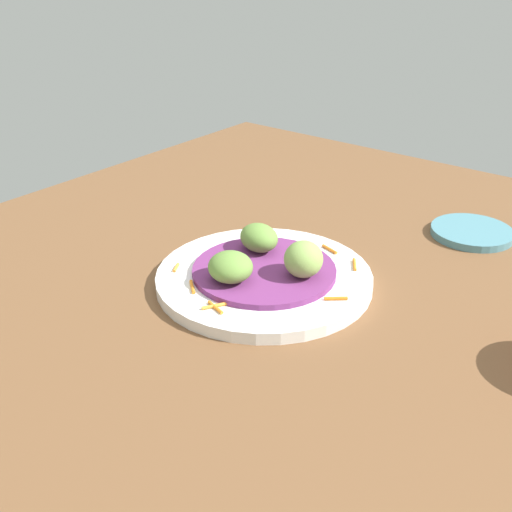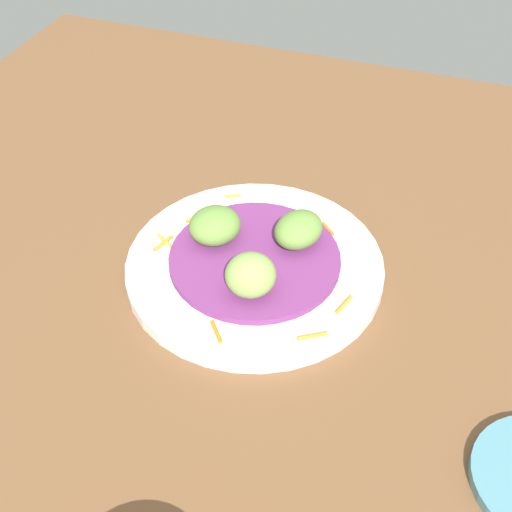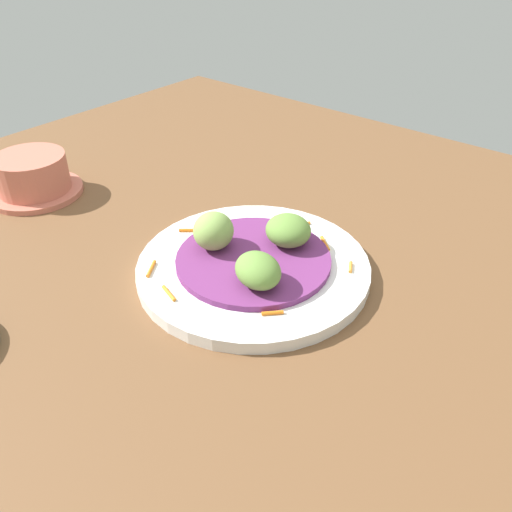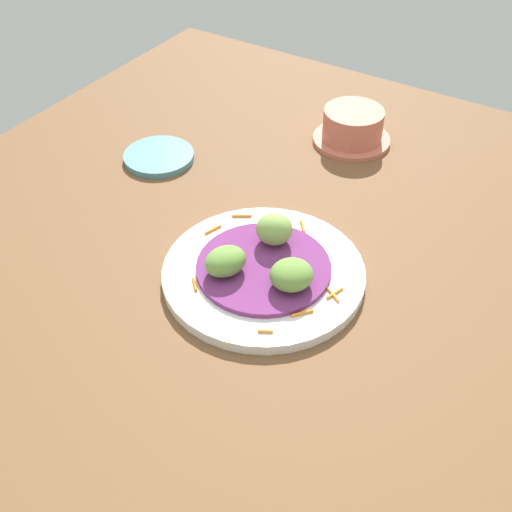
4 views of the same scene
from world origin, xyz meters
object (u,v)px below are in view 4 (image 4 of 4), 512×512
Objects in this scene: main_plate at (264,273)px; guac_scoop_right at (274,229)px; terracotta_bowl at (353,127)px; guac_scoop_center at (291,275)px; guac_scoop_left at (225,261)px; side_plate_small at (159,157)px.

main_plate is 6.15cm from guac_scoop_right.
guac_scoop_center is at bearing 104.70° from terracotta_bowl.
guac_scoop_left is (3.50, 3.53, 3.17)cm from main_plate.
terracotta_bowl is (5.12, -36.56, 1.99)cm from main_plate.
guac_scoop_center is at bearing 154.65° from side_plate_small.
terracotta_bowl is (1.62, -40.09, -1.18)cm from guac_scoop_left.
guac_scoop_right is at bearing -104.71° from guac_scoop_left.
guac_scoop_left reaches higher than main_plate.
guac_scoop_right reaches higher than main_plate.
main_plate is 32.83cm from side_plate_small.
side_plate_small is 32.53cm from terracotta_bowl.
terracotta_bowl is at bearing -83.17° from guac_scoop_right.
guac_scoop_center is at bearing -164.71° from guac_scoop_left.
main_plate is 5.89cm from guac_scoop_left.
guac_scoop_center is (-8.30, -2.27, 0.00)cm from guac_scoop_left.
guac_scoop_left is 40.14cm from terracotta_bowl.
terracotta_bowl is at bearing -138.08° from side_plate_small.
side_plate_small is (29.27, -14.88, -0.20)cm from main_plate.
guac_scoop_right reaches higher than terracotta_bowl.
guac_scoop_left is 31.85cm from side_plate_small.
side_plate_small is at bearing -25.35° from guac_scoop_center.
main_plate is at bearing 105.29° from guac_scoop_right.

